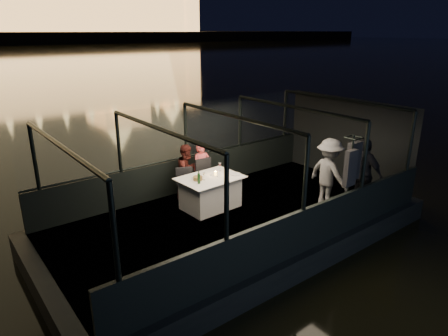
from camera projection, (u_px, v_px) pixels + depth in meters
boat_hull at (234, 235)px, 9.29m from camera, size 8.60×4.40×1.00m
boat_deck at (235, 217)px, 9.14m from camera, size 8.00×4.00×0.04m
gunwale_port at (187, 174)px, 10.48m from camera, size 8.00×0.08×0.90m
gunwale_starboard at (302, 231)px, 7.49m from camera, size 8.00×0.08×0.90m
cabin_glass_port at (186, 131)px, 10.10m from camera, size 8.00×0.02×1.40m
cabin_glass_starboard at (306, 174)px, 7.11m from camera, size 8.00×0.02×1.40m
cabin_roof_glass at (236, 117)px, 8.38m from camera, size 8.00×4.00×0.02m
end_wall_fore at (43, 218)px, 6.45m from camera, size 0.02×4.00×2.30m
end_wall_aft at (347, 140)px, 11.06m from camera, size 0.02×4.00×2.30m
canopy_ribs at (235, 168)px, 8.75m from camera, size 8.00×4.00×2.30m
dining_table_central at (210, 192)px, 9.44m from camera, size 1.50×1.12×0.77m
chair_port_left at (189, 186)px, 9.64m from camera, size 0.54×0.54×0.88m
chair_port_right at (208, 180)px, 10.02m from camera, size 0.46×0.46×0.97m
coat_stand at (349, 185)px, 8.51m from camera, size 0.56×0.46×1.99m
person_woman_coral at (202, 165)px, 10.21m from camera, size 0.53×0.41×1.34m
person_man_maroon at (187, 169)px, 9.93m from camera, size 0.81×0.73×1.38m
passenger_stripe at (329, 173)px, 9.37m from camera, size 0.70×1.13×1.68m
passenger_dark at (362, 174)px, 9.26m from camera, size 0.47×1.03×1.72m
wine_bottle at (199, 177)px, 8.90m from camera, size 0.07×0.07×0.30m
bread_basket at (198, 178)px, 9.15m from camera, size 0.28×0.28×0.09m
amber_candle at (215, 174)px, 9.46m from camera, size 0.08×0.08×0.09m
plate_near at (235, 174)px, 9.52m from camera, size 0.29×0.29×0.02m
plate_far at (195, 176)px, 9.37m from camera, size 0.24×0.24×0.01m
wine_glass_white at (204, 176)px, 9.13m from camera, size 0.07×0.07×0.19m
wine_glass_red at (220, 167)px, 9.71m from camera, size 0.08×0.08×0.20m
wine_glass_empty at (217, 173)px, 9.32m from camera, size 0.06×0.06×0.17m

